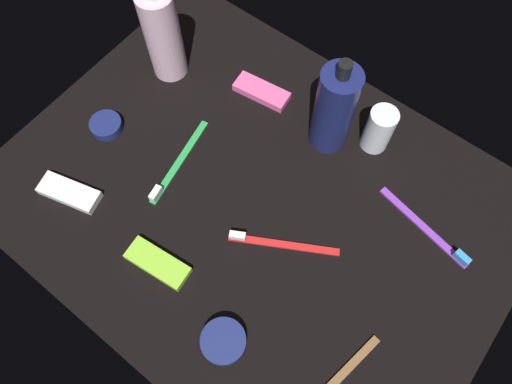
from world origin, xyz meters
The scene contains 12 objects.
ground_plane centered at (0.00, 0.00, -0.60)cm, with size 84.00×64.00×1.20cm, color black.
lotion_bottle centered at (-2.63, -17.38, 8.80)cm, with size 6.65×6.65×20.05cm.
bodywash_bottle centered at (29.74, -11.81, 9.27)cm, with size 6.48×6.48×20.15cm.
deodorant_stick centered at (-9.79, -21.45, 4.48)cm, with size 4.78×4.78×8.97cm, color silver.
toothbrush_red centered at (-7.48, 4.23, 0.61)cm, with size 16.30×9.82×2.10cm.
toothbrush_green centered at (14.70, 3.56, 0.61)cm, with size 4.50×17.91×2.10cm.
toothbrush_purple centered at (-25.80, -12.57, 0.61)cm, with size 17.90×4.61×2.10cm.
snack_bar_pink centered at (12.37, -17.73, 0.75)cm, with size 10.40×4.00×1.50cm, color #E55999.
snack_bar_white centered at (25.42, 18.44, 0.75)cm, with size 10.40×4.00×1.50cm, color white.
snack_bar_lime centered at (5.35, 18.40, 0.75)cm, with size 10.40×4.00×1.50cm, color #8CD133.
cream_tin_left centered at (29.90, 5.25, 0.88)cm, with size 5.72×5.72×1.77cm, color navy.
cream_tin_right centered at (-10.40, 21.28, 1.07)cm, with size 6.76×6.76×2.13cm, color navy.
Camera 1 is at (-19.79, 25.64, 73.83)cm, focal length 33.57 mm.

